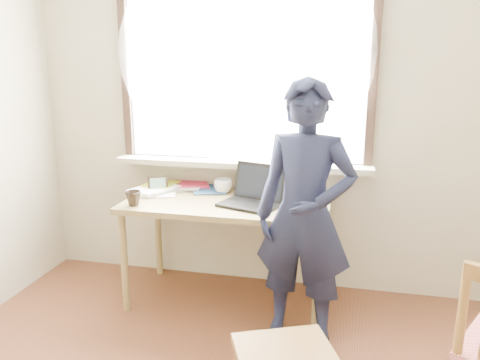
% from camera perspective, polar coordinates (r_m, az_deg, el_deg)
% --- Properties ---
extents(room_shell, '(3.52, 4.02, 2.61)m').
position_cam_1_polar(room_shell, '(1.59, -7.29, 14.00)').
color(room_shell, '#B7AF93').
rests_on(room_shell, ground).
extents(desk, '(1.36, 0.68, 0.73)m').
position_cam_1_polar(desk, '(3.17, -1.57, -3.87)').
color(desk, olive).
rests_on(desk, ground).
extents(laptop, '(0.45, 0.40, 0.25)m').
position_cam_1_polar(laptop, '(3.07, 1.71, -1.87)').
color(laptop, black).
rests_on(laptop, desk).
extents(mug_white, '(0.18, 0.18, 0.10)m').
position_cam_1_polar(mug_white, '(3.33, -2.08, -0.73)').
color(mug_white, white).
rests_on(mug_white, desk).
extents(mug_dark, '(0.11, 0.11, 0.10)m').
position_cam_1_polar(mug_dark, '(3.11, -12.86, -2.20)').
color(mug_dark, black).
rests_on(mug_dark, desk).
extents(mouse, '(0.08, 0.06, 0.03)m').
position_cam_1_polar(mouse, '(2.97, 6.84, -3.37)').
color(mouse, black).
rests_on(mouse, desk).
extents(desk_clutter, '(0.77, 0.50, 0.04)m').
position_cam_1_polar(desk_clutter, '(3.39, -6.38, -1.11)').
color(desk_clutter, white).
rests_on(desk_clutter, desk).
extents(book_a, '(0.22, 0.27, 0.02)m').
position_cam_1_polar(book_a, '(3.51, -7.73, -0.71)').
color(book_a, white).
rests_on(book_a, desk).
extents(book_b, '(0.28, 0.28, 0.02)m').
position_cam_1_polar(book_b, '(3.34, 6.15, -1.50)').
color(book_b, white).
rests_on(book_b, desk).
extents(picture_frame, '(0.13, 0.08, 0.11)m').
position_cam_1_polar(picture_frame, '(3.39, -9.99, -0.58)').
color(picture_frame, black).
rests_on(picture_frame, desk).
extents(person, '(0.61, 0.44, 1.56)m').
position_cam_1_polar(person, '(2.71, 7.90, -4.37)').
color(person, black).
rests_on(person, ground).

